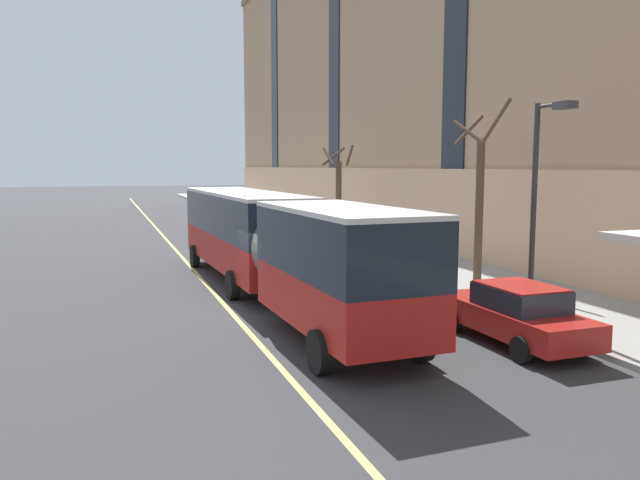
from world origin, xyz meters
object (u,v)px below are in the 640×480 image
(parked_car_green_1, at_px, (304,238))
(street_tree_mid_block, at_px, (479,197))
(city_bus, at_px, (270,239))
(parked_car_red_3, at_px, (515,314))
(street_tree_far_uptown, at_px, (338,192))
(parked_car_white_0, at_px, (246,217))
(street_lamp, at_px, (540,186))
(parked_car_white_2, at_px, (362,260))
(fire_hydrant, at_px, (344,246))

(parked_car_green_1, distance_m, street_tree_mid_block, 11.74)
(city_bus, bearing_deg, street_tree_mid_block, -2.92)
(city_bus, height_order, street_tree_mid_block, street_tree_mid_block)
(parked_car_red_3, bearing_deg, street_tree_far_uptown, 80.93)
(parked_car_white_0, distance_m, street_tree_far_uptown, 10.75)
(parked_car_white_0, bearing_deg, parked_car_green_1, -89.66)
(parked_car_green_1, bearing_deg, street_lamp, -84.22)
(city_bus, relative_size, parked_car_green_1, 4.26)
(street_tree_far_uptown, height_order, street_lamp, street_lamp)
(parked_car_white_2, height_order, street_tree_far_uptown, street_tree_far_uptown)
(city_bus, relative_size, parked_car_red_3, 3.97)
(parked_car_white_0, xyz_separation_m, fire_hydrant, (1.66, -15.47, -0.29))
(parked_car_green_1, height_order, parked_car_white_2, same)
(street_tree_far_uptown, relative_size, fire_hydrant, 7.79)
(city_bus, bearing_deg, parked_car_red_3, -58.71)
(street_tree_mid_block, bearing_deg, fire_hydrant, 101.18)
(parked_car_white_0, xyz_separation_m, street_tree_mid_block, (3.48, -24.71, 2.60))
(parked_car_white_0, bearing_deg, parked_car_red_3, -90.01)
(parked_car_white_0, height_order, parked_car_green_1, same)
(street_lamp, xyz_separation_m, fire_hydrant, (-0.10, 14.85, -3.48))
(parked_car_white_2, relative_size, street_tree_mid_block, 0.67)
(parked_car_white_0, xyz_separation_m, parked_car_white_2, (-0.10, -21.98, 0.00))
(parked_car_red_3, bearing_deg, city_bus, 121.29)
(city_bus, relative_size, fire_hydrant, 26.32)
(parked_car_white_2, distance_m, street_lamp, 9.11)
(parked_car_green_1, bearing_deg, city_bus, -113.64)
(parked_car_green_1, xyz_separation_m, street_tree_mid_block, (3.40, -10.93, 2.60))
(parked_car_white_2, bearing_deg, parked_car_red_3, -89.43)
(parked_car_white_2, bearing_deg, street_lamp, -77.41)
(parked_car_red_3, distance_m, street_tree_far_uptown, 22.19)
(parked_car_white_0, distance_m, parked_car_white_2, 21.98)
(parked_car_white_0, height_order, street_lamp, street_lamp)
(parked_car_green_1, bearing_deg, parked_car_red_3, -90.28)
(parked_car_green_1, xyz_separation_m, fire_hydrant, (1.57, -1.69, -0.29))
(city_bus, bearing_deg, fire_hydrant, 55.03)
(parked_car_white_0, height_order, street_tree_far_uptown, street_tree_far_uptown)
(parked_car_green_1, bearing_deg, parked_car_white_0, 90.34)
(parked_car_white_2, distance_m, street_tree_far_uptown, 12.75)
(parked_car_green_1, relative_size, street_lamp, 0.73)
(city_bus, height_order, street_tree_far_uptown, street_tree_far_uptown)
(city_bus, height_order, parked_car_white_2, city_bus)
(parked_car_green_1, height_order, street_tree_far_uptown, street_tree_far_uptown)
(fire_hydrant, bearing_deg, street_tree_far_uptown, 71.78)
(parked_car_white_2, distance_m, parked_car_red_3, 9.76)
(fire_hydrant, bearing_deg, city_bus, -124.97)
(parked_car_white_0, relative_size, street_tree_mid_block, 0.62)
(city_bus, distance_m, street_tree_mid_block, 8.13)
(parked_car_green_1, distance_m, fire_hydrant, 2.33)
(parked_car_red_3, height_order, street_tree_far_uptown, street_tree_far_uptown)
(parked_car_green_1, distance_m, street_lamp, 16.92)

